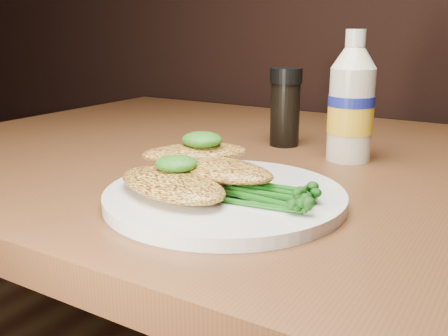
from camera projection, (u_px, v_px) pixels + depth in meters
The scene contains 9 objects.
plate at pixel (225, 196), 0.56m from camera, with size 0.26×0.26×0.01m, color silver.
chicken_front at pixel (172, 184), 0.54m from camera, with size 0.15×0.08×0.02m, color gold.
chicken_mid at pixel (219, 169), 0.57m from camera, with size 0.14×0.07×0.02m, color gold.
chicken_back at pixel (195, 153), 0.61m from camera, with size 0.13×0.06×0.02m, color gold.
pesto_front at pixel (176, 163), 0.55m from camera, with size 0.05×0.04×0.02m, color #0F3708.
pesto_back at pixel (202, 140), 0.60m from camera, with size 0.05×0.04×0.02m, color #0F3708.
broccolini_bundle at pixel (264, 191), 0.52m from camera, with size 0.13×0.10×0.02m, color #155512, non-canonical shape.
mayo_bottle at pixel (352, 97), 0.71m from camera, with size 0.06×0.06×0.18m, color beige, non-canonical shape.
pepper_grinder at pixel (285, 107), 0.81m from camera, with size 0.05×0.05×0.12m, color black, non-canonical shape.
Camera 1 is at (0.30, 0.39, 0.94)m, focal length 41.42 mm.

